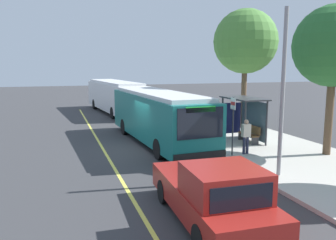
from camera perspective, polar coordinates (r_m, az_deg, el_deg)
The scene contains 13 objects.
ground_plane at distance 18.75m, azimuth -3.62°, elevation -4.69°, with size 120.00×120.00×0.00m, color #38383A.
sidewalk_curb at distance 21.00m, azimuth 12.46°, elevation -3.19°, with size 44.00×6.40×0.15m, color #B7B2A8.
lane_stripe_center at distance 18.35m, azimuth -10.31°, elevation -5.11°, with size 36.00×0.14×0.01m, color #E0D64C.
transit_bus_main at distance 19.72m, azimuth -1.59°, elevation 0.78°, with size 10.74×3.23×2.95m.
transit_bus_second at distance 32.87m, azimuth -8.68°, elevation 3.98°, with size 11.87×3.75×2.95m.
pickup_truck at distance 9.98m, azimuth 7.31°, elevation -12.07°, with size 5.46×2.18×1.85m.
bus_shelter at distance 20.19m, azimuth 12.41°, elevation 1.63°, with size 2.90×1.60×2.48m.
waiting_bench at distance 20.04m, azimuth 13.17°, elevation -2.17°, with size 1.60×0.48×0.95m.
route_sign_post at distance 16.67m, azimuth 10.57°, elevation 0.30°, with size 0.44×0.08×2.80m.
pedestrian_commuter at distance 17.26m, azimuth 12.63°, elevation -2.30°, with size 0.24×0.40×1.69m.
street_tree_near_shelter at distance 24.50m, azimuth 12.55°, elevation 12.37°, with size 4.30×4.30×7.99m.
street_tree_upstreet at distance 18.17m, azimuth 25.50°, elevation 10.79°, with size 3.79×3.79×7.05m.
utility_pole at distance 13.96m, azimuth 18.21°, elevation 4.10°, with size 0.16×0.16×6.40m, color gray.
Camera 1 is at (17.66, -4.50, 4.43)m, focal length 37.30 mm.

